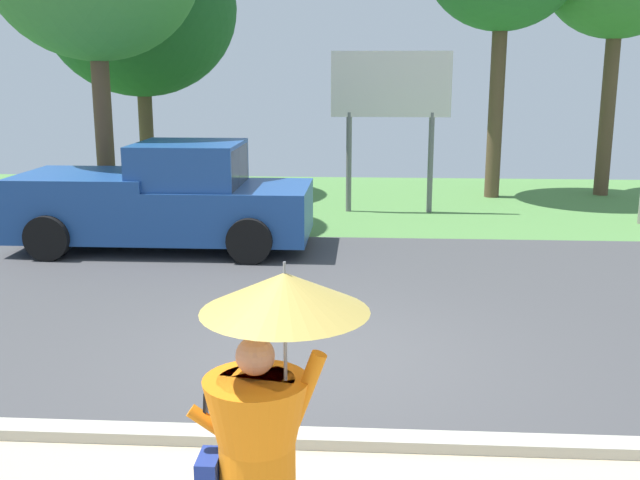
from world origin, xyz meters
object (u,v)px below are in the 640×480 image
monk_pedestrian (263,441)px  pickup_truck (164,200)px  tree_right_mid (140,8)px  roadside_billboard (391,96)px

monk_pedestrian → pickup_truck: size_ratio=0.41×
tree_right_mid → pickup_truck: bearing=-71.1°
monk_pedestrian → pickup_truck: 9.46m
monk_pedestrian → pickup_truck: bearing=123.0°
roadside_billboard → pickup_truck: bearing=-137.9°
roadside_billboard → monk_pedestrian: bearing=-94.9°
monk_pedestrian → pickup_truck: (-3.00, 8.97, -0.20)m
roadside_billboard → tree_right_mid: size_ratio=0.52×
pickup_truck → monk_pedestrian: bearing=-64.9°
pickup_truck → tree_right_mid: bearing=115.4°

